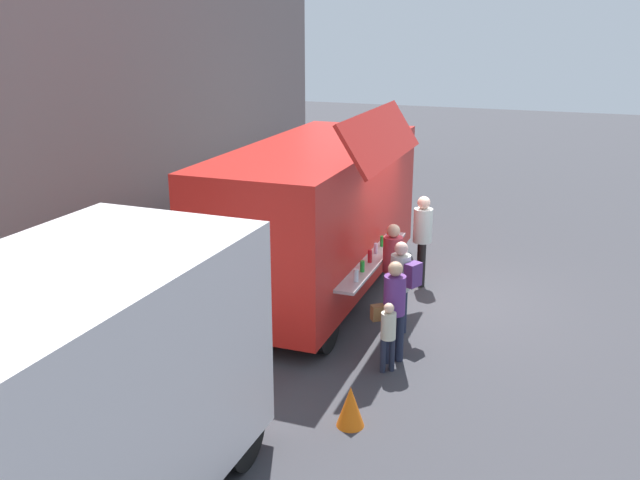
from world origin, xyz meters
name	(u,v)px	position (x,y,z in m)	size (l,w,h in m)	color
ground_plane	(421,296)	(0.00, 0.00, 0.00)	(60.00, 60.00, 0.00)	#38383D
curb_strip	(61,356)	(-4.45, 4.56, 0.07)	(28.00, 1.60, 0.15)	#9E998E
food_truck_main	(316,214)	(-0.45, 1.94, 1.53)	(6.00, 2.82, 3.53)	red
delivery_truck_second	(11,435)	(-8.02, 1.88, 1.52)	(5.73, 2.39, 2.79)	silver
traffic_cone_orange	(350,406)	(-4.60, -0.09, 0.28)	(0.36, 0.36, 0.55)	orange
trash_bin	(288,203)	(3.71, 4.26, 0.50)	(0.60, 0.60, 1.00)	#2F6639
customer_front_ordering	(392,262)	(-1.03, 0.31, 0.99)	(0.34, 0.34, 1.65)	#1E2335
customer_mid_with_backpack	(402,279)	(-1.77, -0.04, 0.97)	(0.42, 0.52, 1.59)	#1C233A
customer_rear_waiting	(393,303)	(-2.73, -0.14, 0.95)	(0.43, 0.48, 1.60)	#1C2338
customer_extra_browsing	(423,233)	(0.59, 0.15, 1.06)	(0.36, 0.36, 1.77)	black
child_near_queue	(388,331)	(-3.05, -0.16, 0.65)	(0.22, 0.22, 1.08)	#1F2537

